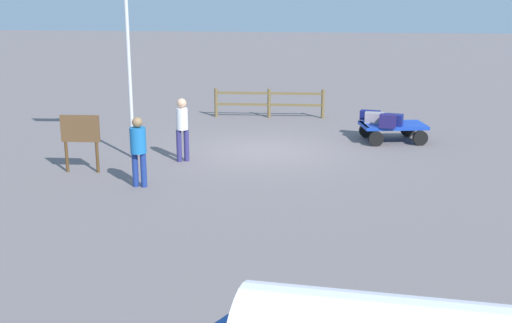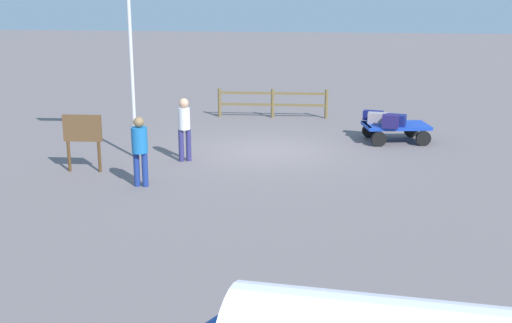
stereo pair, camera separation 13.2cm
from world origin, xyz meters
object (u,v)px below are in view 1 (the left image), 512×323
Objects in this scene: luggage_cart at (392,128)px; suitcase_maroon at (388,121)px; suitcase_grey at (393,120)px; flagpole at (123,28)px; signboard at (80,134)px; suitcase_dark at (370,115)px; worker_trailing at (182,125)px; suitcase_tan at (375,118)px; worker_lead at (138,146)px.

suitcase_maroon is (0.19, 0.59, 0.32)m from luggage_cart.
luggage_cart is 3.17× the size of suitcase_grey.
suitcase_grey is 0.11× the size of flagpole.
luggage_cart is 8.45m from flagpole.
suitcase_grey is (0.01, 0.21, 0.29)m from luggage_cart.
signboard is at bearing 65.98° from flagpole.
luggage_cart is 4.08× the size of suitcase_maroon.
suitcase_dark is 6.32m from worker_trailing.
suitcase_tan is (0.51, -0.06, 0.29)m from luggage_cart.
signboard is (7.79, 3.96, 0.23)m from suitcase_maroon.
suitcase_grey is at bearing -159.11° from flagpole.
suitcase_tan is at bearing -28.46° from suitcase_grey.
signboard is at bearing 28.63° from suitcase_grey.
suitcase_dark is 1.00m from suitcase_grey.
suitcase_dark is at bearing -145.03° from signboard.
luggage_cart is 6.58m from worker_trailing.
suitcase_dark is at bearing -41.41° from luggage_cart.
flagpole is at bearing -7.04° from worker_trailing.
worker_trailing reaches higher than luggage_cart.
suitcase_maroon is 0.09× the size of flagpole.
worker_trailing is 1.17× the size of signboard.
suitcase_maroon is 6.12m from worker_trailing.
suitcase_tan is (0.32, -0.66, -0.03)m from suitcase_maroon.
worker_trailing is (5.72, 2.96, 0.28)m from suitcase_grey.
luggage_cart is at bearing 138.59° from suitcase_dark.
worker_lead is 1.13× the size of signboard.
worker_trailing reaches higher than suitcase_tan.
worker_lead is at bearing 112.92° from flagpole.
flagpole is (6.77, 3.04, 2.80)m from suitcase_tan.
suitcase_maroon is 0.31× the size of worker_lead.
worker_trailing is at bearing -100.20° from worker_lead.
suitcase_maroon is at bearing 116.13° from suitcase_tan.
suitcase_grey is 1.29× the size of suitcase_maroon.
luggage_cart is 0.91m from suitcase_dark.
suitcase_maroon is 7.80m from worker_lead.
worker_trailing is 2.95m from flagpole.
worker_trailing reaches higher than suitcase_dark.
suitcase_dark is at bearing -131.81° from worker_lead.
suitcase_maroon reaches higher than suitcase_tan.
flagpole is 4.08× the size of signboard.
signboard is (7.33, 5.13, 0.28)m from suitcase_dark.
suitcase_grey is at bearing -152.60° from worker_trailing.
signboard is at bearing 31.74° from suitcase_tan.
suitcase_maroon is (-0.46, 1.17, 0.05)m from suitcase_dark.
suitcase_maroon is at bearing 65.68° from suitcase_grey.
luggage_cart is at bearing -137.76° from worker_lead.
suitcase_dark is at bearing -68.51° from suitcase_maroon.
worker_lead is at bearing 45.04° from suitcase_tan.
suitcase_grey reaches higher than luggage_cart.
suitcase_grey reaches higher than suitcase_dark.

